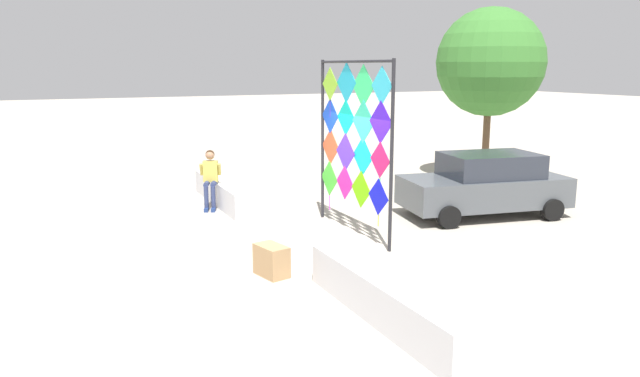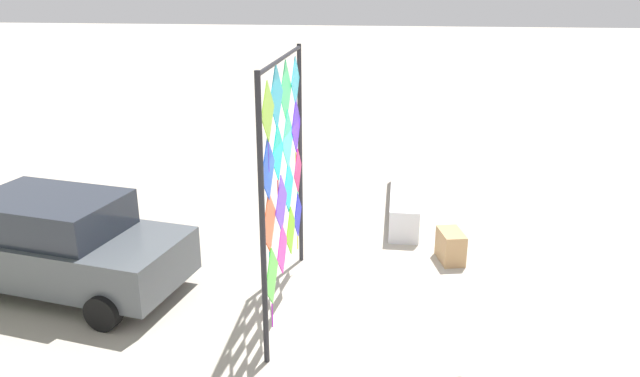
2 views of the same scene
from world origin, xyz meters
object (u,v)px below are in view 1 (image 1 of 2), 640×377
cardboard_box_large (272,261)px  tree_palm_like (489,65)px  kite_display_rack (353,134)px  seated_vendor (210,175)px  parked_car (485,184)px

cardboard_box_large → tree_palm_like: 11.47m
kite_display_rack → seated_vendor: size_ratio=2.49×
parked_car → tree_palm_like: size_ratio=0.77×
parked_car → tree_palm_like: 5.88m
parked_car → cardboard_box_large: 6.33m
seated_vendor → parked_car: parked_car is taller
kite_display_rack → seated_vendor: 4.25m
seated_vendor → tree_palm_like: bearing=93.2°
tree_palm_like → kite_display_rack: bearing=-60.2°
kite_display_rack → cardboard_box_large: bearing=-54.8°
parked_car → cardboard_box_large: size_ratio=6.54×
cardboard_box_large → seated_vendor: bearing=176.0°
kite_display_rack → cardboard_box_large: kite_display_rack is taller
cardboard_box_large → tree_palm_like: bearing=121.3°
kite_display_rack → seated_vendor: kite_display_rack is taller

